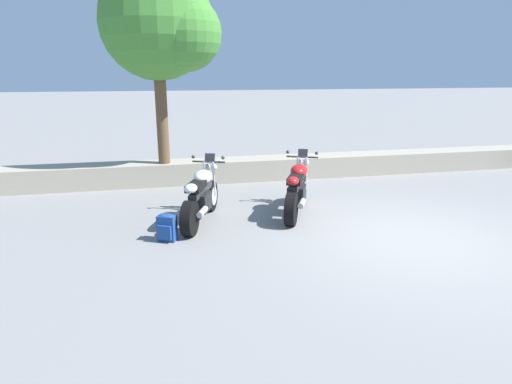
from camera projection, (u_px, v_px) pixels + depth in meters
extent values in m
plane|color=gray|center=(411.00, 239.00, 7.46)|extent=(120.00, 120.00, 0.00)
cube|color=#A89E89|center=(315.00, 166.00, 11.90)|extent=(36.00, 0.80, 0.55)
cylinder|color=black|center=(211.00, 196.00, 8.90)|extent=(0.36, 0.63, 0.62)
cylinder|color=black|center=(190.00, 218.00, 7.53)|extent=(0.39, 0.64, 0.62)
cylinder|color=silver|center=(211.00, 196.00, 8.90)|extent=(0.29, 0.42, 0.38)
cube|color=black|center=(200.00, 202.00, 8.14)|extent=(0.47, 0.56, 0.34)
cube|color=#2D2D30|center=(201.00, 190.00, 8.18)|extent=(0.53, 1.08, 0.12)
ellipsoid|color=white|center=(203.00, 177.00, 8.26)|extent=(0.51, 0.61, 0.26)
cube|color=black|center=(196.00, 186.00, 7.82)|extent=(0.45, 0.62, 0.12)
ellipsoid|color=white|center=(191.00, 188.00, 7.53)|extent=(0.31, 0.34, 0.16)
cylinder|color=#2D2D30|center=(209.00, 162.00, 8.63)|extent=(0.63, 0.27, 0.04)
sphere|color=silver|center=(207.00, 167.00, 8.81)|extent=(0.13, 0.13, 0.13)
sphere|color=silver|center=(214.00, 167.00, 8.79)|extent=(0.13, 0.13, 0.13)
cube|color=#26282D|center=(210.00, 158.00, 8.71)|extent=(0.22, 0.16, 0.18)
cylinder|color=silver|center=(202.00, 212.00, 7.72)|extent=(0.24, 0.39, 0.11)
cylinder|color=silver|center=(205.00, 179.00, 8.78)|extent=(0.10, 0.17, 0.73)
cylinder|color=silver|center=(214.00, 179.00, 8.75)|extent=(0.10, 0.17, 0.73)
sphere|color=#2D2D30|center=(193.00, 157.00, 8.61)|extent=(0.07, 0.07, 0.07)
sphere|color=#2D2D30|center=(223.00, 158.00, 8.52)|extent=(0.07, 0.07, 0.07)
cylinder|color=black|center=(302.00, 189.00, 9.39)|extent=(0.40, 0.62, 0.62)
cylinder|color=black|center=(291.00, 209.00, 8.04)|extent=(0.43, 0.64, 0.62)
cylinder|color=silver|center=(302.00, 189.00, 9.39)|extent=(0.31, 0.42, 0.38)
cube|color=black|center=(297.00, 194.00, 8.64)|extent=(0.50, 0.57, 0.34)
cube|color=#2D2D30|center=(298.00, 183.00, 8.68)|extent=(0.61, 1.05, 0.12)
ellipsoid|color=red|center=(299.00, 171.00, 8.76)|extent=(0.53, 0.62, 0.26)
cube|color=black|center=(295.00, 179.00, 8.33)|extent=(0.48, 0.62, 0.12)
ellipsoid|color=red|center=(293.00, 181.00, 8.04)|extent=(0.32, 0.35, 0.16)
cylinder|color=#2D2D30|center=(302.00, 157.00, 9.12)|extent=(0.61, 0.32, 0.04)
sphere|color=silver|center=(300.00, 162.00, 9.31)|extent=(0.13, 0.13, 0.13)
sphere|color=silver|center=(306.00, 162.00, 9.27)|extent=(0.13, 0.13, 0.13)
cube|color=#26282D|center=(303.00, 153.00, 9.20)|extent=(0.22, 0.17, 0.18)
cylinder|color=silver|center=(302.00, 203.00, 8.21)|extent=(0.27, 0.39, 0.11)
cylinder|color=silver|center=(298.00, 173.00, 9.27)|extent=(0.11, 0.17, 0.73)
cylinder|color=silver|center=(306.00, 174.00, 9.23)|extent=(0.11, 0.17, 0.73)
sphere|color=#2D2D30|center=(288.00, 152.00, 9.12)|extent=(0.07, 0.07, 0.07)
sphere|color=#2D2D30|center=(317.00, 153.00, 8.99)|extent=(0.07, 0.07, 0.07)
cube|color=navy|center=(167.00, 228.00, 7.32)|extent=(0.35, 0.29, 0.44)
cube|color=navy|center=(164.00, 233.00, 7.23)|extent=(0.24, 0.15, 0.24)
ellipsoid|color=navy|center=(166.00, 216.00, 7.27)|extent=(0.33, 0.28, 0.08)
cube|color=#10244B|center=(174.00, 225.00, 7.40)|extent=(0.06, 0.05, 0.37)
cube|color=#10244B|center=(165.00, 225.00, 7.44)|extent=(0.06, 0.05, 0.37)
cylinder|color=brown|center=(162.00, 116.00, 10.57)|extent=(0.28, 0.28, 2.30)
sphere|color=#428433|center=(157.00, 22.00, 10.00)|extent=(2.61, 2.61, 2.61)
sphere|color=#428433|center=(184.00, 33.00, 9.83)|extent=(1.70, 1.70, 1.70)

